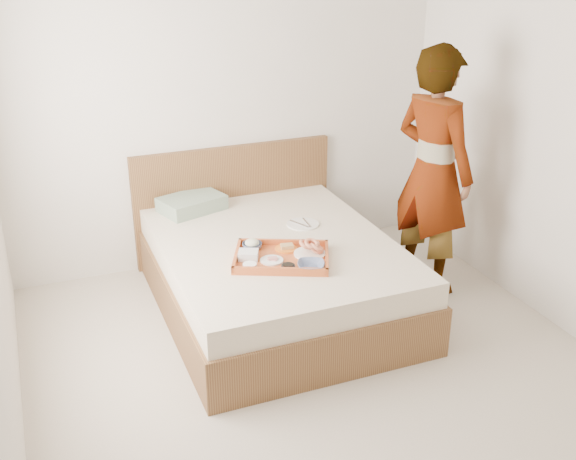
{
  "coord_description": "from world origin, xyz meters",
  "views": [
    {
      "loc": [
        -1.52,
        -3.07,
        2.53
      ],
      "look_at": [
        0.07,
        0.9,
        0.65
      ],
      "focal_mm": 42.75,
      "sensor_mm": 36.0,
      "label": 1
    }
  ],
  "objects_px": {
    "dinner_plate": "(303,224)",
    "person": "(433,172)",
    "bed": "(276,275)",
    "tray": "(282,257)"
  },
  "relations": [
    {
      "from": "bed",
      "to": "tray",
      "type": "xyz_separation_m",
      "value": [
        -0.07,
        -0.3,
        0.29
      ]
    },
    {
      "from": "bed",
      "to": "person",
      "type": "xyz_separation_m",
      "value": [
        1.19,
        -0.09,
        0.65
      ]
    },
    {
      "from": "dinner_plate",
      "to": "person",
      "type": "xyz_separation_m",
      "value": [
        0.9,
        -0.29,
        0.38
      ]
    },
    {
      "from": "dinner_plate",
      "to": "person",
      "type": "bearing_deg",
      "value": -17.71
    },
    {
      "from": "bed",
      "to": "tray",
      "type": "relative_size",
      "value": 3.26
    },
    {
      "from": "bed",
      "to": "person",
      "type": "relative_size",
      "value": 1.09
    },
    {
      "from": "dinner_plate",
      "to": "person",
      "type": "distance_m",
      "value": 1.02
    },
    {
      "from": "bed",
      "to": "tray",
      "type": "distance_m",
      "value": 0.42
    },
    {
      "from": "dinner_plate",
      "to": "person",
      "type": "relative_size",
      "value": 0.13
    },
    {
      "from": "tray",
      "to": "bed",
      "type": "bearing_deg",
      "value": 100.27
    }
  ]
}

